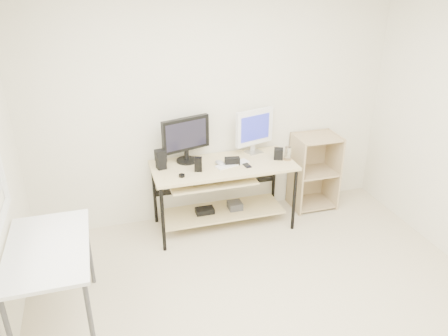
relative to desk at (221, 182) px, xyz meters
name	(u,v)px	position (x,y,z in m)	size (l,w,h in m)	color
room	(272,185)	(-0.11, -1.62, 0.78)	(4.01, 4.01, 2.62)	beige
desk	(221,182)	(0.00, 0.00, 0.00)	(1.50, 0.65, 0.75)	beige
side_table	(49,256)	(-1.65, -1.06, 0.13)	(0.60, 1.00, 0.75)	white
shelf_unit	(313,170)	(1.18, 0.16, -0.09)	(0.50, 0.40, 0.90)	tan
black_monitor	(186,137)	(-0.33, 0.18, 0.49)	(0.52, 0.22, 0.49)	black
white_imac	(254,128)	(0.44, 0.20, 0.50)	(0.46, 0.18, 0.50)	silver
keyboard	(232,164)	(0.11, -0.04, 0.22)	(0.37, 0.10, 0.01)	white
mouse	(220,163)	(-0.01, 0.00, 0.23)	(0.08, 0.13, 0.04)	#B0B0B5
center_speaker	(232,161)	(0.11, -0.04, 0.25)	(0.16, 0.07, 0.08)	black
speaker_left	(161,159)	(-0.62, 0.08, 0.32)	(0.12, 0.12, 0.20)	black
speaker_right	(278,154)	(0.64, -0.03, 0.27)	(0.10, 0.10, 0.12)	black
audio_controller	(198,164)	(-0.27, -0.10, 0.29)	(0.08, 0.05, 0.15)	black
volume_puck	(182,176)	(-0.45, -0.17, 0.22)	(0.06, 0.06, 0.03)	black
smartphone	(247,165)	(0.25, -0.11, 0.22)	(0.06, 0.11, 0.01)	black
coaster	(287,159)	(0.72, -0.08, 0.21)	(0.09, 0.09, 0.01)	#AB814D
drinking_glass	(288,153)	(0.72, -0.08, 0.29)	(0.07, 0.07, 0.14)	white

